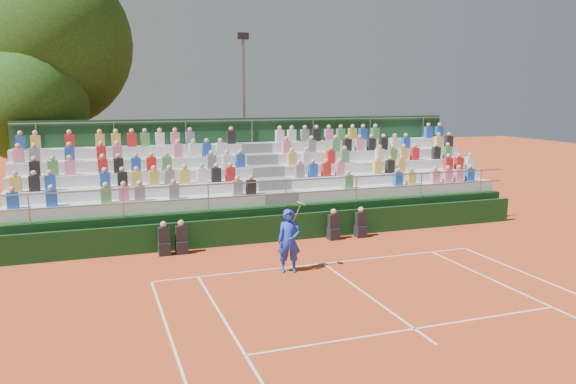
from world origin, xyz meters
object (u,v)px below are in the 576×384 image
object	(u,v)px
tree_west	(26,101)
floodlight_mast	(244,102)
tennis_player	(289,241)
tree_east	(44,43)

from	to	relation	value
tree_west	floodlight_mast	bearing A→B (deg)	12.92
tennis_player	tree_east	bearing A→B (deg)	118.06
tennis_player	tree_west	bearing A→B (deg)	124.53
tree_west	tree_east	distance (m)	3.47
tree_west	tree_east	size ratio (longest dim) A/B	0.66
tennis_player	tree_east	world-z (taller)	tree_east
floodlight_mast	tennis_player	bearing A→B (deg)	-99.67
tree_east	tree_west	bearing A→B (deg)	-110.89
tennis_player	tree_west	world-z (taller)	tree_west
tennis_player	floodlight_mast	bearing A→B (deg)	80.33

